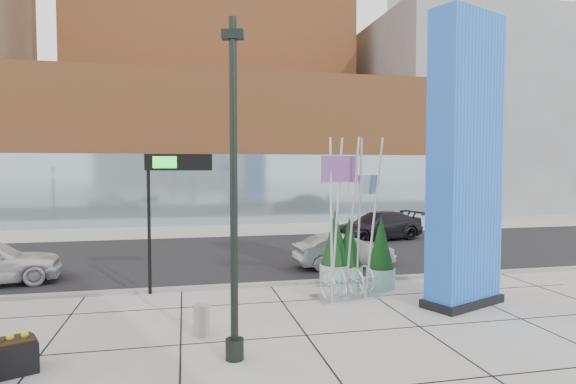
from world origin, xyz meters
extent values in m
plane|color=#9E9991|center=(0.00, 0.00, 0.00)|extent=(160.00, 160.00, 0.00)
cube|color=black|center=(0.00, 10.00, 0.01)|extent=(80.00, 12.00, 0.02)
cube|color=gray|center=(0.00, 4.00, 0.06)|extent=(80.00, 0.30, 0.12)
cube|color=#AE6132|center=(1.00, 27.00, 5.50)|extent=(34.00, 10.00, 11.00)
cube|color=#8CA5B2|center=(1.00, 22.20, 2.50)|extent=(34.00, 0.60, 5.00)
cube|color=slate|center=(26.00, 32.00, 9.00)|extent=(20.00, 18.00, 18.00)
cube|color=blue|center=(6.20, 0.55, 4.28)|extent=(2.56, 1.81, 8.57)
cube|color=black|center=(6.20, 0.55, 0.12)|extent=(2.81, 2.06, 0.24)
cylinder|color=black|center=(-0.87, -2.10, 3.60)|extent=(0.16, 0.16, 7.20)
cylinder|color=black|center=(-0.87, -2.10, 0.22)|extent=(0.40, 0.40, 0.45)
cube|color=black|center=(-0.87, -2.10, 6.84)|extent=(0.49, 0.32, 0.20)
cube|color=silver|center=(3.11, 2.06, 0.03)|extent=(2.41, 1.56, 0.06)
cylinder|color=silver|center=(2.41, 1.86, 2.53)|extent=(0.08, 0.08, 5.06)
cylinder|color=silver|center=(2.81, 2.21, 2.53)|extent=(0.08, 0.08, 5.06)
cylinder|color=silver|center=(3.22, 1.96, 2.53)|extent=(0.08, 0.08, 5.06)
cylinder|color=silver|center=(3.67, 2.26, 2.53)|extent=(0.08, 0.08, 5.06)
cylinder|color=silver|center=(3.92, 1.81, 2.53)|extent=(0.08, 0.08, 5.06)
torus|color=silver|center=(2.36, 1.96, 0.49)|extent=(0.27, 0.91, 0.92)
torus|color=silver|center=(2.86, 2.16, 0.49)|extent=(0.27, 0.91, 0.92)
torus|color=silver|center=(3.37, 1.96, 0.49)|extent=(0.27, 0.91, 0.92)
torus|color=silver|center=(3.87, 2.16, 0.49)|extent=(0.27, 0.91, 0.92)
cube|color=red|center=(2.81, 2.06, 4.05)|extent=(1.28, 0.44, 0.81)
cube|color=silver|center=(3.72, 2.16, 3.54)|extent=(1.01, 0.17, 0.61)
cylinder|color=gray|center=(-1.50, -0.47, 0.38)|extent=(0.39, 0.39, 0.76)
cylinder|color=black|center=(-3.00, 3.80, 2.24)|extent=(0.11, 0.11, 4.47)
cube|color=black|center=(-2.04, 3.80, 4.26)|extent=(2.14, 0.39, 0.53)
cube|color=#19D833|center=(-2.47, 3.68, 4.26)|extent=(0.74, 0.09, 0.37)
cylinder|color=#91C4BE|center=(4.60, 2.92, 0.34)|extent=(0.98, 0.98, 0.69)
cylinder|color=black|center=(4.60, 2.92, 0.69)|extent=(0.90, 0.90, 0.06)
cone|color=black|center=(4.60, 2.92, 1.57)|extent=(0.88, 0.88, 1.76)
cylinder|color=#91C4BE|center=(3.20, 3.60, 0.37)|extent=(1.06, 1.06, 0.74)
cylinder|color=black|center=(3.20, 3.60, 0.74)|extent=(0.97, 0.97, 0.06)
cone|color=black|center=(3.20, 3.60, 1.69)|extent=(0.95, 0.95, 1.91)
cylinder|color=#91C4BE|center=(3.71, 3.60, 0.33)|extent=(0.95, 0.95, 0.67)
cylinder|color=black|center=(3.71, 3.60, 0.67)|extent=(0.88, 0.88, 0.06)
cone|color=black|center=(3.71, 3.60, 1.53)|extent=(0.86, 0.86, 1.72)
imported|color=#929599|center=(4.47, 6.40, 0.67)|extent=(4.17, 1.74, 1.34)
imported|color=black|center=(8.71, 12.97, 0.79)|extent=(5.80, 3.52, 1.57)
camera|label=1|loc=(-1.88, -12.17, 4.11)|focal=30.00mm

